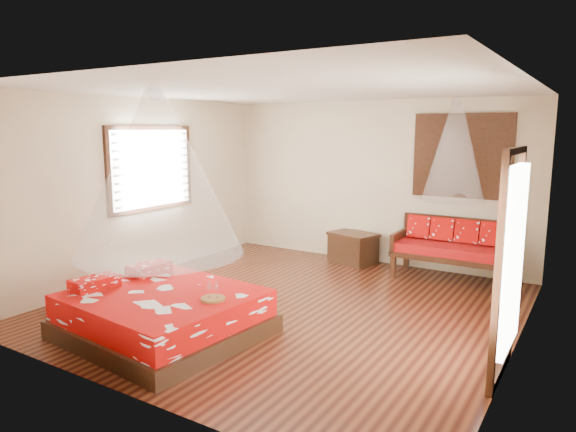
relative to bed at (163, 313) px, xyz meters
The scene contains 10 objects.
room 2.10m from the bed, 65.53° to the left, with size 5.54×5.54×2.84m.
bed is the anchor object (origin of this frame).
daybed 4.56m from the bed, 60.96° to the left, with size 1.70×0.76×0.94m.
storage_chest 4.08m from the bed, 82.89° to the left, with size 0.90×0.76×0.53m.
shutter_panel 5.12m from the bed, 62.90° to the left, with size 1.52×0.06×1.32m.
window_left 3.04m from the bed, 137.78° to the left, with size 0.10×1.74×1.34m.
glazed_door 3.68m from the bed, 16.17° to the left, with size 0.08×1.02×2.16m.
wine_tray 0.74m from the bed, ahead, with size 0.26×0.26×0.21m.
mosquito_net_main 1.60m from the bed, ahead, with size 1.84×1.84×1.80m, color white.
mosquito_net_daybed 4.77m from the bed, 60.16° to the left, with size 0.92×0.92×1.50m, color white.
Camera 1 is at (3.42, -5.57, 2.32)m, focal length 32.00 mm.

